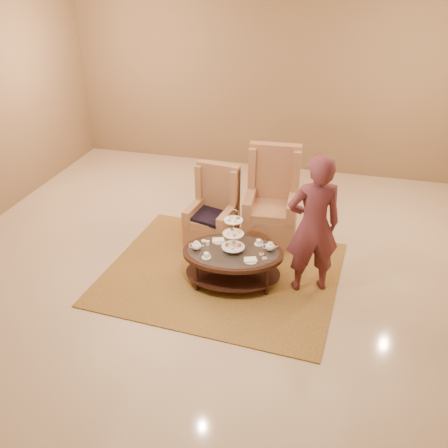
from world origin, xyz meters
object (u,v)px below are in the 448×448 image
(armchair_right, at_px, (271,208))
(person, at_px, (313,226))
(tea_table, at_px, (233,257))
(armchair_left, at_px, (214,218))

(armchair_right, bearing_deg, person, -63.60)
(person, bearing_deg, armchair_right, -80.97)
(tea_table, relative_size, armchair_left, 1.20)
(tea_table, distance_m, armchair_left, 1.09)
(tea_table, relative_size, person, 0.77)
(armchair_left, distance_m, person, 1.79)
(armchair_left, bearing_deg, armchair_right, 33.84)
(armchair_left, relative_size, armchair_right, 0.85)
(armchair_left, distance_m, armchair_right, 0.88)
(armchair_left, height_order, person, person)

